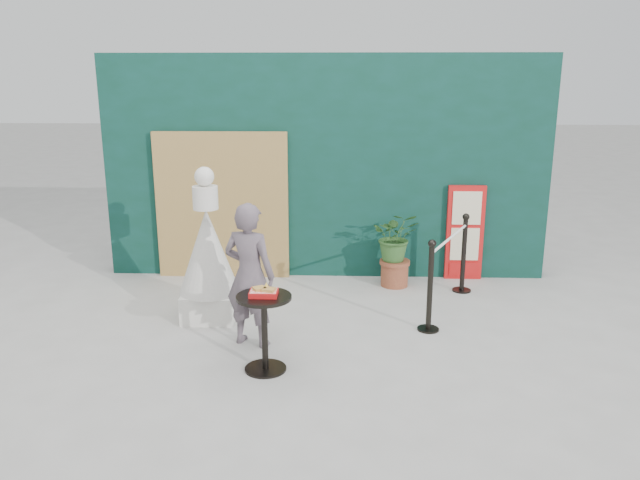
{
  "coord_description": "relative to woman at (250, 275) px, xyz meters",
  "views": [
    {
      "loc": [
        0.25,
        -5.3,
        2.74
      ],
      "look_at": [
        0.0,
        1.2,
        1.0
      ],
      "focal_mm": 35.0,
      "sensor_mm": 36.0,
      "label": 1
    }
  ],
  "objects": [
    {
      "name": "planter",
      "position": [
        1.64,
        1.91,
        -0.17
      ],
      "size": [
        0.59,
        0.51,
        1.01
      ],
      "color": "brown",
      "rests_on": "ground"
    },
    {
      "name": "food_basket",
      "position": [
        0.22,
        -0.59,
        0.03
      ],
      "size": [
        0.26,
        0.19,
        0.11
      ],
      "color": "red",
      "rests_on": "cafe_table"
    },
    {
      "name": "cafe_table",
      "position": [
        0.22,
        -0.59,
        -0.26
      ],
      "size": [
        0.52,
        0.52,
        0.75
      ],
      "color": "black",
      "rests_on": "ground"
    },
    {
      "name": "menu_board",
      "position": [
        2.6,
        2.24,
        -0.1
      ],
      "size": [
        0.5,
        0.07,
        1.3
      ],
      "color": "red",
      "rests_on": "ground"
    },
    {
      "name": "woman",
      "position": [
        0.0,
        0.0,
        0.0
      ],
      "size": [
        0.64,
        0.52,
        1.51
      ],
      "primitive_type": "imported",
      "rotation": [
        0.0,
        0.0,
        2.81
      ],
      "color": "#64565F",
      "rests_on": "ground"
    },
    {
      "name": "statue",
      "position": [
        -0.57,
        0.69,
        -0.04
      ],
      "size": [
        0.69,
        0.69,
        1.76
      ],
      "color": "silver",
      "rests_on": "ground"
    },
    {
      "name": "back_wall",
      "position": [
        0.7,
        2.44,
        0.75
      ],
      "size": [
        6.0,
        0.3,
        3.0
      ],
      "primitive_type": "cube",
      "color": "#0B3225",
      "rests_on": "ground"
    },
    {
      "name": "bamboo_fence",
      "position": [
        -0.7,
        2.23,
        0.25
      ],
      "size": [
        1.8,
        0.08,
        2.0
      ],
      "primitive_type": "cube",
      "color": "tan",
      "rests_on": "ground"
    },
    {
      "name": "stanchion_barrier",
      "position": [
        2.2,
        1.08,
        -0.26
      ],
      "size": [
        0.84,
        1.54,
        1.03
      ],
      "color": "black",
      "rests_on": "ground"
    },
    {
      "name": "ground",
      "position": [
        0.7,
        -0.71,
        -0.75
      ],
      "size": [
        60.0,
        60.0,
        0.0
      ],
      "primitive_type": "plane",
      "color": "#ADAAA5",
      "rests_on": "ground"
    }
  ]
}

